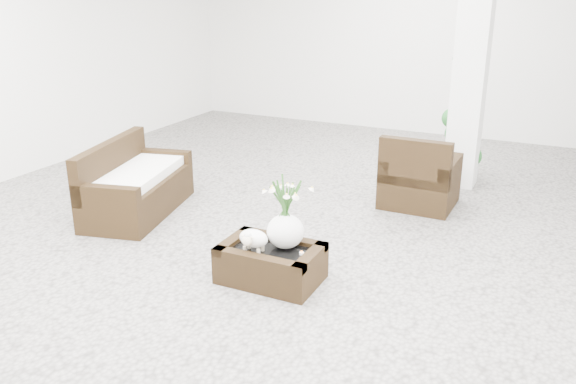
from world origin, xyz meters
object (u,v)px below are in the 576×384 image
at_px(coffee_table, 271,265).
at_px(topiary, 460,118).
at_px(loveseat, 137,178).
at_px(armchair, 421,169).

bearing_deg(coffee_table, topiary, 76.32).
bearing_deg(topiary, loveseat, -136.54).
relative_size(loveseat, topiary, 0.93).
distance_m(coffee_table, topiary, 3.99).
xyz_separation_m(coffee_table, armchair, (0.73, 2.56, 0.29)).
height_order(armchair, topiary, topiary).
xyz_separation_m(armchair, topiary, (0.20, 1.26, 0.41)).
bearing_deg(coffee_table, armchair, 74.05).
height_order(coffee_table, loveseat, loveseat).
relative_size(armchair, loveseat, 0.57).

